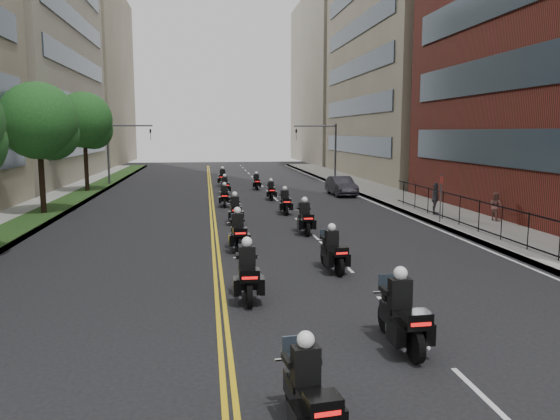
# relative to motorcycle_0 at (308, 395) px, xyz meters

# --- Properties ---
(ground) EXTENTS (160.00, 160.00, 0.00)m
(ground) POSITION_rel_motorcycle_0_xyz_m (0.25, 0.91, -0.67)
(ground) COLOR black
(ground) RESTS_ON ground
(sidewalk_right) EXTENTS (4.00, 90.00, 0.15)m
(sidewalk_right) POSITION_rel_motorcycle_0_xyz_m (12.25, 25.91, -0.60)
(sidewalk_right) COLOR gray
(sidewalk_right) RESTS_ON ground
(sidewalk_left) EXTENTS (4.00, 90.00, 0.15)m
(sidewalk_left) POSITION_rel_motorcycle_0_xyz_m (-11.75, 25.91, -0.60)
(sidewalk_left) COLOR gray
(sidewalk_left) RESTS_ON ground
(grass_strip) EXTENTS (2.00, 90.00, 0.04)m
(grass_strip) POSITION_rel_motorcycle_0_xyz_m (-10.95, 25.91, -0.50)
(grass_strip) COLOR #1B3513
(grass_strip) RESTS_ON sidewalk_left
(building_right_tan) EXTENTS (15.11, 28.00, 30.00)m
(building_right_tan) POSITION_rel_motorcycle_0_xyz_m (21.73, 48.91, 14.33)
(building_right_tan) COLOR #7F735D
(building_right_tan) RESTS_ON ground
(building_right_far) EXTENTS (15.00, 28.00, 26.00)m
(building_right_far) POSITION_rel_motorcycle_0_xyz_m (21.75, 78.91, 12.33)
(building_right_far) COLOR gray
(building_right_far) RESTS_ON ground
(building_left_far) EXTENTS (16.00, 28.00, 26.00)m
(building_left_far) POSITION_rel_motorcycle_0_xyz_m (-21.75, 78.91, 12.33)
(building_left_far) COLOR #7F735D
(building_left_far) RESTS_ON ground
(iron_fence) EXTENTS (0.05, 28.00, 1.50)m
(iron_fence) POSITION_rel_motorcycle_0_xyz_m (11.25, 12.91, 0.23)
(iron_fence) COLOR black
(iron_fence) RESTS_ON sidewalk_right
(street_trees) EXTENTS (4.40, 38.40, 7.98)m
(street_trees) POSITION_rel_motorcycle_0_xyz_m (-10.80, 19.52, 4.46)
(street_trees) COLOR black
(street_trees) RESTS_ON ground
(traffic_signal_right) EXTENTS (4.09, 0.20, 5.60)m
(traffic_signal_right) POSITION_rel_motorcycle_0_xyz_m (9.79, 42.91, 3.03)
(traffic_signal_right) COLOR #3F3F44
(traffic_signal_right) RESTS_ON ground
(traffic_signal_left) EXTENTS (4.09, 0.20, 5.60)m
(traffic_signal_left) POSITION_rel_motorcycle_0_xyz_m (-9.29, 42.91, 3.03)
(traffic_signal_left) COLOR #3F3F44
(traffic_signal_left) RESTS_ON ground
(motorcycle_0) EXTENTS (0.67, 2.30, 1.70)m
(motorcycle_0) POSITION_rel_motorcycle_0_xyz_m (0.00, 0.00, 0.00)
(motorcycle_0) COLOR black
(motorcycle_0) RESTS_ON ground
(motorcycle_1) EXTENTS (0.59, 2.53, 1.86)m
(motorcycle_1) POSITION_rel_motorcycle_0_xyz_m (2.75, 3.21, 0.07)
(motorcycle_1) COLOR black
(motorcycle_1) RESTS_ON ground
(motorcycle_2) EXTENTS (0.57, 2.48, 1.83)m
(motorcycle_2) POSITION_rel_motorcycle_0_xyz_m (-0.41, 7.32, 0.05)
(motorcycle_2) COLOR black
(motorcycle_2) RESTS_ON ground
(motorcycle_3) EXTENTS (0.63, 2.28, 1.68)m
(motorcycle_3) POSITION_rel_motorcycle_0_xyz_m (2.81, 10.18, -0.01)
(motorcycle_3) COLOR black
(motorcycle_3) RESTS_ON ground
(motorcycle_4) EXTENTS (0.57, 2.43, 1.79)m
(motorcycle_4) POSITION_rel_motorcycle_0_xyz_m (-0.29, 14.02, 0.04)
(motorcycle_4) COLOR black
(motorcycle_4) RESTS_ON ground
(motorcycle_5) EXTENTS (0.55, 2.39, 1.76)m
(motorcycle_5) POSITION_rel_motorcycle_0_xyz_m (3.12, 17.34, 0.03)
(motorcycle_5) COLOR black
(motorcycle_5) RESTS_ON ground
(motorcycle_6) EXTENTS (0.54, 2.32, 1.71)m
(motorcycle_6) POSITION_rel_motorcycle_0_xyz_m (-0.05, 20.61, 0.01)
(motorcycle_6) COLOR black
(motorcycle_6) RESTS_ON ground
(motorcycle_7) EXTENTS (0.52, 2.24, 1.65)m
(motorcycle_7) POSITION_rel_motorcycle_0_xyz_m (3.10, 23.78, -0.02)
(motorcycle_7) COLOR black
(motorcycle_7) RESTS_ON ground
(motorcycle_8) EXTENTS (0.50, 2.16, 1.59)m
(motorcycle_8) POSITION_rel_motorcycle_0_xyz_m (-0.37, 27.49, -0.04)
(motorcycle_8) COLOR black
(motorcycle_8) RESTS_ON ground
(motorcycle_9) EXTENTS (0.49, 2.08, 1.53)m
(motorcycle_9) POSITION_rel_motorcycle_0_xyz_m (3.08, 30.63, -0.07)
(motorcycle_9) COLOR black
(motorcycle_9) RESTS_ON ground
(motorcycle_10) EXTENTS (0.61, 2.16, 1.59)m
(motorcycle_10) POSITION_rel_motorcycle_0_xyz_m (-0.09, 34.47, -0.04)
(motorcycle_10) COLOR black
(motorcycle_10) RESTS_ON ground
(motorcycle_11) EXTENTS (0.47, 2.06, 1.52)m
(motorcycle_11) POSITION_rel_motorcycle_0_xyz_m (2.69, 37.74, -0.07)
(motorcycle_11) COLOR black
(motorcycle_11) RESTS_ON ground
(motorcycle_12) EXTENTS (0.62, 2.38, 1.76)m
(motorcycle_12) POSITION_rel_motorcycle_0_xyz_m (-0.06, 41.33, 0.02)
(motorcycle_12) COLOR black
(motorcycle_12) RESTS_ON ground
(parked_sedan) EXTENTS (1.69, 4.43, 1.44)m
(parked_sedan) POSITION_rel_motorcycle_0_xyz_m (8.78, 32.67, 0.05)
(parked_sedan) COLOR black
(parked_sedan) RESTS_ON ground
(pedestrian_b) EXTENTS (0.72, 0.85, 1.52)m
(pedestrian_b) POSITION_rel_motorcycle_0_xyz_m (13.75, 18.85, 0.24)
(pedestrian_b) COLOR #8A564B
(pedestrian_b) RESTS_ON sidewalk_right
(pedestrian_c) EXTENTS (0.82, 1.16, 1.82)m
(pedestrian_c) POSITION_rel_motorcycle_0_xyz_m (11.45, 21.39, 0.39)
(pedestrian_c) COLOR #48464F
(pedestrian_c) RESTS_ON sidewalk_right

